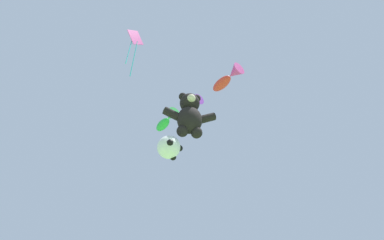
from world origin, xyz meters
name	(u,v)px	position (x,y,z in m)	size (l,w,h in m)	color
teddy_bear_kite	(190,114)	(0.47, 5.14, 8.47)	(2.39, 1.05, 2.42)	black
soccer_ball_kite	(169,147)	(-0.34, 5.22, 6.71)	(1.02, 1.02, 0.94)	white
fish_kite_crimson	(228,78)	(2.59, 5.41, 11.59)	(1.48, 2.08, 0.73)	red
fish_kite_magenta	(192,106)	(1.04, 7.73, 11.39)	(1.29, 1.78, 0.72)	#E53F9E
fish_kite_emerald	(167,120)	(-0.24, 9.69, 11.66)	(1.49, 2.34, 0.78)	green
diamond_kite	(135,42)	(-2.29, 3.58, 10.92)	(0.74, 0.66, 2.95)	#E53F9E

